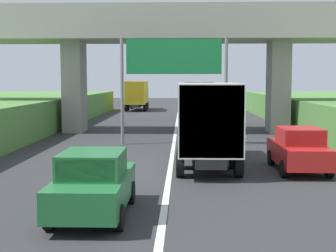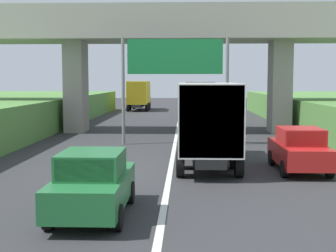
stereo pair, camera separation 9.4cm
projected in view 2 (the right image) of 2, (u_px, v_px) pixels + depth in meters
name	position (u px, v px, depth m)	size (l,w,h in m)	color
lane_centre_stripe	(174.00, 147.00, 25.45)	(0.20, 98.46, 0.01)	white
overpass_bridge	(177.00, 38.00, 32.11)	(40.00, 4.80, 8.39)	#9E998E
overhead_highway_sign	(175.00, 65.00, 25.95)	(5.88, 0.18, 5.89)	slate
truck_silver	(207.00, 120.00, 19.59)	(2.44, 7.30, 3.44)	black
truck_blue	(199.00, 100.00, 40.11)	(2.44, 7.30, 3.44)	black
truck_yellow	(139.00, 94.00, 56.45)	(2.44, 7.30, 3.44)	black
car_red	(299.00, 150.00, 18.53)	(1.86, 4.10, 1.72)	red
car_green	(93.00, 184.00, 12.43)	(1.86, 4.10, 1.72)	#236B38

